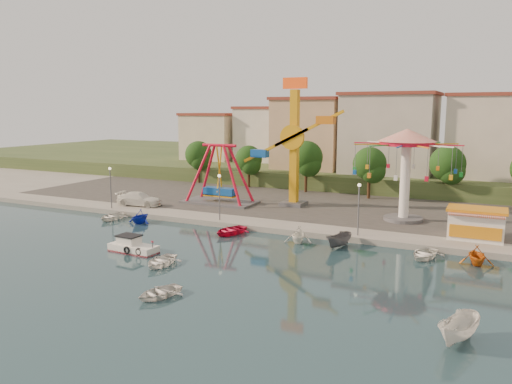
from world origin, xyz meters
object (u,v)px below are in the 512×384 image
Objects in this scene: cabin_motorboat at (132,247)px; skiff at (459,330)px; kamikaze_tower at (297,147)px; van at (139,199)px; wave_swinger at (406,154)px; rowboat_a at (160,261)px; pirate_ship_ride at (220,175)px.

skiff is (28.71, -6.45, 0.34)m from cabin_motorboat.
cabin_motorboat is at bearing -105.14° from kamikaze_tower.
skiff is 0.68× the size of van.
cabin_motorboat is (-20.77, -21.95, -7.75)m from wave_swinger.
wave_swinger is 3.08× the size of rowboat_a.
kamikaze_tower reaches higher than cabin_motorboat.
wave_swinger is 2.83× the size of skiff.
kamikaze_tower reaches higher than skiff.
pirate_ship_ride is at bearing 104.90° from rowboat_a.
kamikaze_tower is 28.03m from rowboat_a.
wave_swinger is at bearing 124.10° from skiff.
wave_swinger is 2.38× the size of cabin_motorboat.
rowboat_a is (-1.86, -26.82, -7.93)m from kamikaze_tower.
skiff is at bearing -41.62° from pirate_ship_ride.
cabin_motorboat is (-6.67, -24.65, -7.87)m from kamikaze_tower.
rowboat_a is (-15.96, -24.13, -7.81)m from wave_swinger.
pirate_ship_ride is 2.05× the size of cabin_motorboat.
kamikaze_tower reaches higher than rowboat_a.
van reaches higher than cabin_motorboat.
kamikaze_tower is 26.72m from cabin_motorboat.
rowboat_a is at bearing -71.32° from pirate_ship_ride.
rowboat_a is at bearing -21.26° from cabin_motorboat.
cabin_motorboat is (3.39, -22.07, -3.94)m from pirate_ship_ride.
pirate_ship_ride reaches higher than cabin_motorboat.
van reaches higher than skiff.
cabin_motorboat is 19.97m from van.
wave_swinger is 1.92× the size of van.
wave_swinger is at bearing -87.03° from van.
wave_swinger is (14.10, -2.69, -0.12)m from kamikaze_tower.
pirate_ship_ride reaches higher than rowboat_a.
kamikaze_tower is 1.42× the size of wave_swinger.
pirate_ship_ride is 10.97m from van.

